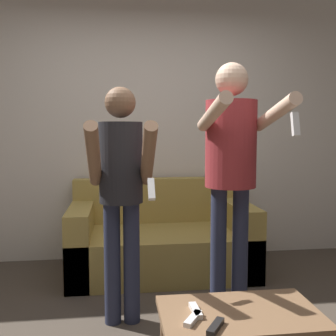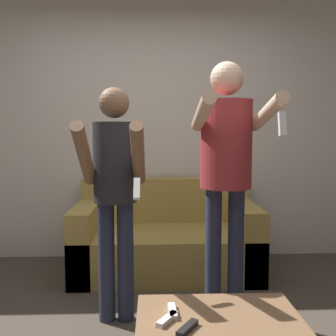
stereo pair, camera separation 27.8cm
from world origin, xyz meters
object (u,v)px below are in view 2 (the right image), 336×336
(couch, at_px, (166,241))
(person_standing_right, at_px, (226,159))
(remote_mid, at_px, (167,319))
(remote_near, at_px, (187,328))
(person_standing_left, at_px, (115,181))
(coffee_table, at_px, (218,324))
(remote_far, at_px, (172,311))

(couch, xyz_separation_m, person_standing_right, (0.37, -0.98, 0.84))
(couch, distance_m, remote_mid, 1.83)
(person_standing_right, distance_m, remote_near, 1.20)
(couch, bearing_deg, person_standing_left, -110.77)
(couch, relative_size, coffee_table, 2.10)
(remote_near, relative_size, remote_mid, 1.00)
(person_standing_right, xyz_separation_m, remote_mid, (-0.42, -0.84, -0.69))
(couch, distance_m, person_standing_left, 1.25)
(couch, distance_m, remote_far, 1.75)
(remote_far, bearing_deg, coffee_table, -2.46)
(remote_far, bearing_deg, remote_mid, -109.22)
(remote_near, xyz_separation_m, remote_mid, (-0.09, 0.09, 0.00))
(person_standing_left, bearing_deg, coffee_table, -53.80)
(coffee_table, bearing_deg, remote_near, -136.14)
(person_standing_right, bearing_deg, remote_near, -109.97)
(couch, bearing_deg, coffee_table, -83.63)
(person_standing_left, xyz_separation_m, remote_far, (0.35, -0.76, -0.54))
(person_standing_right, relative_size, remote_far, 11.56)
(remote_near, height_order, remote_far, same)
(person_standing_right, bearing_deg, couch, 110.81)
(remote_near, bearing_deg, couch, 91.00)
(person_standing_left, bearing_deg, remote_mid, -69.35)
(coffee_table, xyz_separation_m, remote_mid, (-0.25, -0.07, 0.06))
(person_standing_right, distance_m, coffee_table, 1.09)
(person_standing_left, height_order, coffee_table, person_standing_left)
(person_standing_right, height_order, remote_far, person_standing_right)
(remote_near, xyz_separation_m, remote_far, (-0.06, 0.17, 0.00))
(person_standing_right, relative_size, remote_mid, 12.02)
(person_standing_right, relative_size, coffee_table, 2.23)
(person_standing_left, relative_size, person_standing_right, 0.90)
(person_standing_left, bearing_deg, couch, 69.23)
(remote_far, bearing_deg, person_standing_right, 62.64)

